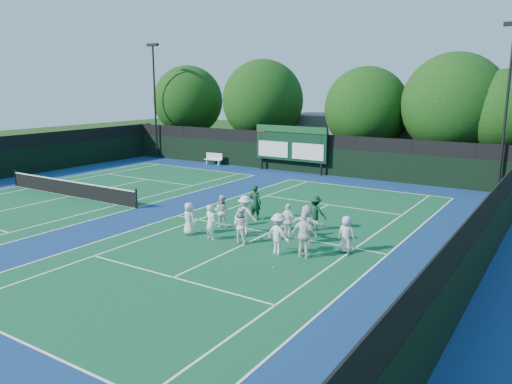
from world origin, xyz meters
The scene contains 34 objects.
ground centered at (0.00, 0.00, 0.00)m, with size 120.00×120.00×0.00m, color #16350E.
court_apron centered at (-6.00, 1.00, 0.00)m, with size 34.00×32.00×0.01m, color navy.
near_court centered at (0.00, 1.00, 0.01)m, with size 11.05×23.85×0.01m.
left_court centered at (-14.00, 1.00, 0.01)m, with size 11.05×23.85×0.01m.
back_fence centered at (-6.00, 16.00, 1.36)m, with size 34.00×0.08×3.00m.
divider_fence_right centered at (9.00, 1.00, 1.36)m, with size 0.08×32.00×3.00m.
scoreboard centered at (-7.01, 15.59, 2.19)m, with size 6.00×0.21×3.55m.
clubhouse centered at (-2.00, 24.00, 2.00)m, with size 18.00×6.00×4.00m, color #59595E.
light_pole_left centered at (-21.00, 15.70, 6.30)m, with size 1.20×0.30×10.12m.
light_pole_right centered at (7.50, 15.70, 6.30)m, with size 1.20×0.30×10.12m.
tennis_net centered at (-14.00, 1.00, 0.49)m, with size 11.30×0.10×1.10m.
bench centered at (-14.21, 15.37, 0.52)m, with size 1.57×0.57×0.97m.
tree_a centered at (-20.20, 19.58, 4.92)m, with size 6.56×6.56×8.38m.
tree_b centered at (-11.82, 19.58, 5.06)m, with size 7.00×7.00×8.74m.
tree_c centered at (-2.44, 19.58, 4.60)m, with size 6.40×6.40×7.97m.
tree_d centered at (3.90, 19.58, 5.05)m, with size 7.16×7.16×8.81m.
tree_e centered at (7.11, 19.58, 4.56)m, with size 5.81×5.81×7.62m.
tennis_ball_0 centered at (-2.83, -0.49, 0.03)m, with size 0.07×0.07×0.07m, color yellow.
tennis_ball_1 centered at (2.85, 3.31, 0.03)m, with size 0.07×0.07×0.07m, color yellow.
tennis_ball_2 centered at (2.48, -2.73, 0.03)m, with size 0.07×0.07×0.07m, color yellow.
tennis_ball_3 centered at (-1.97, 1.89, 0.03)m, with size 0.07×0.07×0.07m, color yellow.
tennis_ball_4 centered at (0.44, 4.91, 0.03)m, with size 0.07×0.07×0.07m, color yellow.
player_front_0 centered at (-2.88, -1.14, 0.73)m, with size 0.71×0.47×1.46m, color silver.
player_front_1 centered at (-1.61, -1.21, 0.78)m, with size 0.57×0.37×1.56m, color white.
player_front_2 centered at (-0.24, -0.87, 0.77)m, with size 0.75×0.58×1.54m, color white.
player_front_3 centered at (1.81, -1.29, 0.83)m, with size 1.07×0.62×1.66m, color silver.
player_front_4 centered at (2.85, -1.08, 0.91)m, with size 1.06×0.44×1.82m, color white.
player_back_0 centered at (-2.39, 0.64, 0.76)m, with size 0.74×0.58×1.53m, color silver.
player_back_1 centered at (-0.86, 0.34, 0.87)m, with size 1.12×0.65×1.74m, color white.
player_back_2 centered at (1.11, 0.76, 0.77)m, with size 0.91×0.38×1.55m, color white.
player_back_3 centered at (2.09, 0.60, 0.83)m, with size 1.54×0.49×1.66m, color white.
player_back_4 centered at (3.96, 0.40, 0.74)m, with size 0.73×0.47×1.49m, color silver.
coach_left centered at (-1.79, 2.61, 0.87)m, with size 0.63×0.42×1.74m, color #0E361E.
coach_right centered at (1.53, 2.53, 0.81)m, with size 1.05×0.60×1.62m, color #103B20.
Camera 1 is at (11.25, -17.53, 6.55)m, focal length 35.00 mm.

